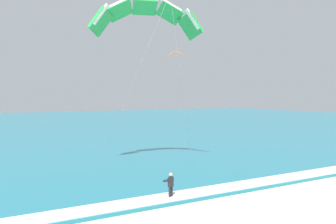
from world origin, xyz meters
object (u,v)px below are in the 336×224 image
at_px(kitesurfer, 170,185).
at_px(kite_primary, 146,15).
at_px(surfboard, 171,200).
at_px(kite_distant, 176,54).

bearing_deg(kitesurfer, kite_primary, 73.52).
height_order(surfboard, kite_primary, kite_primary).
relative_size(kitesurfer, kite_primary, 0.12).
relative_size(kite_primary, kite_distant, 3.87).
xyz_separation_m(kitesurfer, kite_primary, (2.76, 9.34, 12.44)).
bearing_deg(kite_distant, kitesurfer, -120.58).
bearing_deg(kitesurfer, kite_distant, 59.42).
distance_m(kite_primary, kite_distant, 38.22).
distance_m(surfboard, kite_primary, 16.54).
bearing_deg(kite_primary, kite_distant, 55.86).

